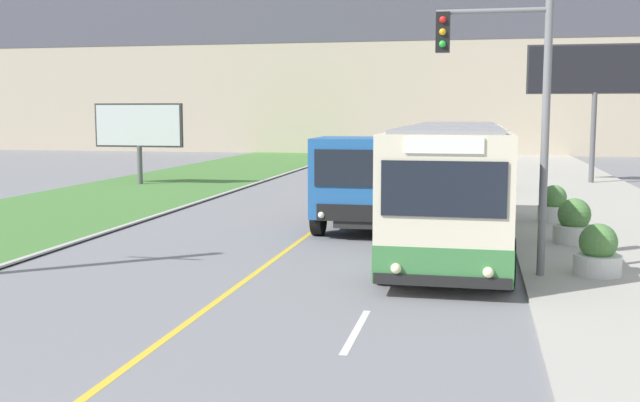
% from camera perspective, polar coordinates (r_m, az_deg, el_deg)
% --- Properties ---
extents(city_bus, '(2.67, 12.09, 3.07)m').
position_cam_1_polar(city_bus, '(19.38, 10.12, 1.28)').
color(city_bus, beige).
rests_on(city_bus, ground_plane).
extents(dump_truck, '(2.58, 6.22, 2.69)m').
position_cam_1_polar(dump_truck, '(21.34, 3.44, 1.30)').
color(dump_truck, black).
rests_on(dump_truck, ground_plane).
extents(car_distant, '(1.80, 4.30, 1.45)m').
position_cam_1_polar(car_distant, '(33.26, 11.36, 2.03)').
color(car_distant, '#2D4784').
rests_on(car_distant, ground_plane).
extents(traffic_light_mast, '(2.28, 0.32, 5.79)m').
position_cam_1_polar(traffic_light_mast, '(15.60, 14.46, 7.68)').
color(traffic_light_mast, slate).
rests_on(traffic_light_mast, ground_plane).
extents(billboard_large, '(6.18, 0.24, 6.49)m').
position_cam_1_polar(billboard_large, '(37.32, 20.26, 9.05)').
color(billboard_large, '#59595B').
rests_on(billboard_large, ground_plane).
extents(billboard_small, '(4.29, 0.24, 3.77)m').
position_cam_1_polar(billboard_small, '(35.83, -13.65, 5.47)').
color(billboard_small, '#59595B').
rests_on(billboard_small, ground_plane).
extents(planter_round_near, '(0.95, 0.95, 1.06)m').
position_cam_1_polar(planter_round_near, '(16.30, 20.41, -3.70)').
color(planter_round_near, silver).
rests_on(planter_round_near, sidewalk_right).
extents(planter_round_second, '(1.03, 1.03, 1.15)m').
position_cam_1_polar(planter_round_second, '(19.99, 18.78, -1.64)').
color(planter_round_second, silver).
rests_on(planter_round_second, sidewalk_right).
extents(planter_round_third, '(0.94, 0.94, 1.11)m').
position_cam_1_polar(planter_round_third, '(23.70, 17.38, -0.34)').
color(planter_round_third, silver).
rests_on(planter_round_third, sidewalk_right).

